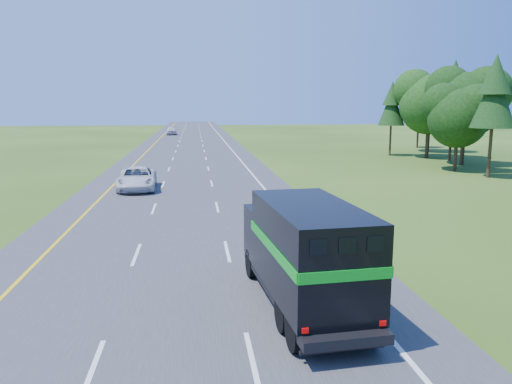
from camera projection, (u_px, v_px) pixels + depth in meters
road at (189, 165)px, 49.59m from camera, size 15.00×260.00×0.04m
lane_markings at (189, 165)px, 49.59m from camera, size 11.15×260.00×0.01m
horse_truck at (304, 251)px, 14.50m from camera, size 2.84×7.45×3.23m
white_suv at (137, 178)px, 35.31m from camera, size 2.87×5.77×1.57m
far_car at (171, 130)px, 99.27m from camera, size 2.38×5.11×1.70m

